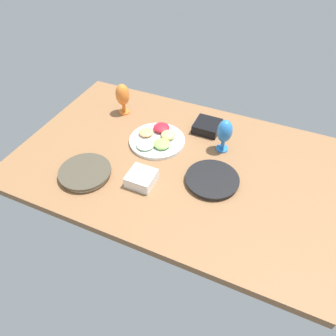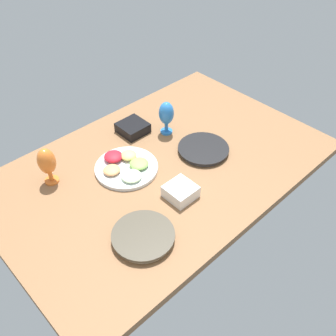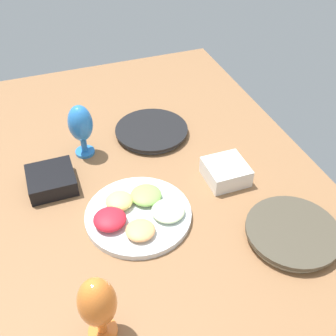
% 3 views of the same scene
% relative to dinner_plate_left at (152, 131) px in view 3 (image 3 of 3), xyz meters
% --- Properties ---
extents(ground_plane, '(1.60, 1.04, 0.04)m').
position_rel_dinner_plate_left_xyz_m(ground_plane, '(0.22, -0.07, -0.03)').
color(ground_plane, '#8C603D').
extents(dinner_plate_left, '(0.26, 0.26, 0.02)m').
position_rel_dinner_plate_left_xyz_m(dinner_plate_left, '(0.00, 0.00, 0.00)').
color(dinner_plate_left, '#4C4C51').
rests_on(dinner_plate_left, ground_plane).
extents(dinner_plate_right, '(0.25, 0.25, 0.03)m').
position_rel_dinner_plate_left_xyz_m(dinner_plate_right, '(0.57, 0.21, 0.00)').
color(dinner_plate_right, beige).
rests_on(dinner_plate_right, ground_plane).
extents(fruit_platter, '(0.30, 0.30, 0.05)m').
position_rel_dinner_plate_left_xyz_m(fruit_platter, '(0.36, -0.16, 0.01)').
color(fruit_platter, silver).
rests_on(fruit_platter, ground_plane).
extents(hurricane_glass_blue, '(0.08, 0.08, 0.18)m').
position_rel_dinner_plate_left_xyz_m(hurricane_glass_blue, '(0.02, -0.24, 0.10)').
color(hurricane_glass_blue, '#2D7BD0').
rests_on(hurricane_glass_blue, ground_plane).
extents(hurricane_glass_orange, '(0.08, 0.08, 0.19)m').
position_rel_dinner_plate_left_xyz_m(hurricane_glass_orange, '(0.66, -0.33, 0.10)').
color(hurricane_glass_orange, orange).
rests_on(hurricane_glass_orange, ground_plane).
extents(square_bowl_black, '(0.14, 0.14, 0.05)m').
position_rel_dinner_plate_left_xyz_m(square_bowl_black, '(0.15, -0.37, 0.02)').
color(square_bowl_black, black).
rests_on(square_bowl_black, ground_plane).
extents(square_bowl_white, '(0.12, 0.12, 0.06)m').
position_rel_dinner_plate_left_xyz_m(square_bowl_white, '(0.30, 0.14, 0.02)').
color(square_bowl_white, white).
rests_on(square_bowl_white, ground_plane).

